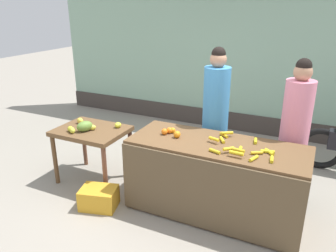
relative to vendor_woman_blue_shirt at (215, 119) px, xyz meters
The scene contains 11 objects.
ground_plane 1.18m from the vendor_woman_blue_shirt, 110.46° to the right, with size 24.00×24.00×0.00m, color gray.
market_wall_back 2.42m from the vendor_woman_blue_shirt, 96.00° to the left, with size 8.01×0.23×3.56m.
fruit_stall_counter 0.86m from the vendor_woman_blue_shirt, 70.07° to the right, with size 2.04×0.81×0.90m.
side_table_wooden 1.71m from the vendor_woman_blue_shirt, 157.61° to the right, with size 0.94×0.73×0.78m.
banana_bunch_pile 0.86m from the vendor_woman_blue_shirt, 53.26° to the right, with size 0.76×0.61×0.07m.
orange_pile 0.72m from the vendor_woman_blue_shirt, 118.91° to the right, with size 0.26×0.19×0.08m.
mango_papaya_pile 1.74m from the vendor_woman_blue_shirt, 156.02° to the right, with size 0.69×0.55×0.14m.
vendor_woman_blue_shirt is the anchor object (origin of this frame).
vendor_woman_pink_shirt 1.00m from the vendor_woman_blue_shirt, ahead, with size 0.34×0.34×1.83m.
produce_crate 1.81m from the vendor_woman_blue_shirt, 132.39° to the right, with size 0.44×0.32×0.26m, color gold.
produce_sack 1.09m from the vendor_woman_blue_shirt, behind, with size 0.36×0.30×0.54m, color maroon.
Camera 1 is at (1.45, -3.35, 2.41)m, focal length 35.24 mm.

